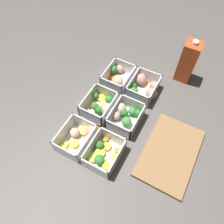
{
  "coord_description": "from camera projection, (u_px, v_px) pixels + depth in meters",
  "views": [
    {
      "loc": [
        0.41,
        0.22,
        0.76
      ],
      "look_at": [
        0.0,
        0.0,
        0.02
      ],
      "focal_mm": 35.0,
      "sensor_mm": 36.0,
      "label": 1
    }
  ],
  "objects": [
    {
      "name": "ground_plane",
      "position": [
        112.0,
        115.0,
        0.89
      ],
      "size": [
        4.0,
        4.0,
        0.0
      ],
      "primitive_type": "plane",
      "color": "#56514C"
    },
    {
      "name": "container_near_left",
      "position": [
        117.0,
        77.0,
        0.97
      ],
      "size": [
        0.16,
        0.12,
        0.07
      ],
      "color": "white",
      "rests_on": "ground_plane"
    },
    {
      "name": "container_near_center",
      "position": [
        101.0,
        106.0,
        0.88
      ],
      "size": [
        0.14,
        0.13,
        0.07
      ],
      "color": "white",
      "rests_on": "ground_plane"
    },
    {
      "name": "container_near_right",
      "position": [
        81.0,
        137.0,
        0.81
      ],
      "size": [
        0.16,
        0.13,
        0.07
      ],
      "color": "white",
      "rests_on": "ground_plane"
    },
    {
      "name": "container_far_left",
      "position": [
        144.0,
        87.0,
        0.93
      ],
      "size": [
        0.14,
        0.14,
        0.07
      ],
      "color": "white",
      "rests_on": "ground_plane"
    },
    {
      "name": "container_far_center",
      "position": [
        125.0,
        115.0,
        0.86
      ],
      "size": [
        0.14,
        0.12,
        0.07
      ],
      "color": "white",
      "rests_on": "ground_plane"
    },
    {
      "name": "container_far_right",
      "position": [
        103.0,
        154.0,
        0.77
      ],
      "size": [
        0.14,
        0.11,
        0.07
      ],
      "color": "white",
      "rests_on": "ground_plane"
    },
    {
      "name": "juice_carton",
      "position": [
        188.0,
        62.0,
        0.92
      ],
      "size": [
        0.07,
        0.07,
        0.2
      ],
      "color": "#D14C1E",
      "rests_on": "ground_plane"
    },
    {
      "name": "cutting_board",
      "position": [
        170.0,
        153.0,
        0.79
      ],
      "size": [
        0.28,
        0.18,
        0.02
      ],
      "color": "olive",
      "rests_on": "ground_plane"
    }
  ]
}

